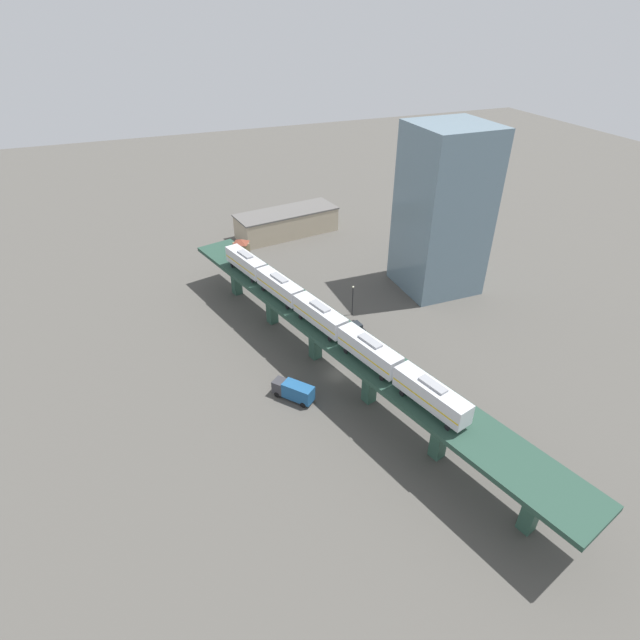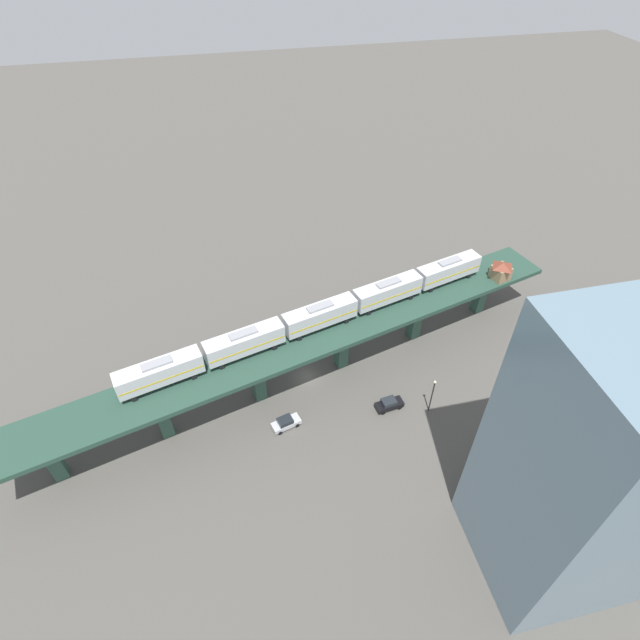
% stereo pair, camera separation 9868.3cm
% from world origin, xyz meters
% --- Properties ---
extents(ground_plane, '(400.00, 400.00, 0.00)m').
position_xyz_m(ground_plane, '(0.00, 0.00, 0.00)').
color(ground_plane, '#4C4944').
extents(elevated_viaduct, '(32.56, 90.92, 8.98)m').
position_xyz_m(elevated_viaduct, '(0.05, -0.20, 7.66)').
color(elevated_viaduct, '#244135').
rests_on(elevated_viaduct, ground).
extents(subway_train, '(19.29, 60.90, 4.45)m').
position_xyz_m(subway_train, '(-2.20, 2.70, 11.52)').
color(subway_train, silver).
rests_on(subway_train, elevated_viaduct).
extents(signal_hut, '(3.96, 3.96, 3.40)m').
position_xyz_m(signal_hut, '(-7.59, 36.55, 10.78)').
color(signal_hut, '#8C7251').
rests_on(signal_hut, elevated_viaduct).
extents(street_car_black, '(2.42, 4.61, 1.89)m').
position_xyz_m(street_car_black, '(9.00, 11.31, 0.94)').
color(street_car_black, black).
rests_on(street_car_black, ground).
extents(street_car_silver, '(2.93, 4.72, 1.89)m').
position_xyz_m(street_car_silver, '(9.00, -5.10, 0.94)').
color(street_car_silver, '#B7BABF').
rests_on(street_car_silver, ground).
extents(delivery_truck, '(6.32, 6.98, 3.20)m').
position_xyz_m(delivery_truck, '(-9.25, -3.30, 1.76)').
color(delivery_truck, '#333338').
rests_on(delivery_truck, ground).
extents(street_lamp, '(0.44, 0.44, 6.94)m').
position_xyz_m(street_lamp, '(10.83, 17.28, 4.11)').
color(street_lamp, black).
rests_on(street_lamp, ground).
extents(office_tower, '(16.00, 16.00, 36.00)m').
position_xyz_m(office_tower, '(34.04, 22.48, 18.00)').
color(office_tower, slate).
rests_on(office_tower, ground).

